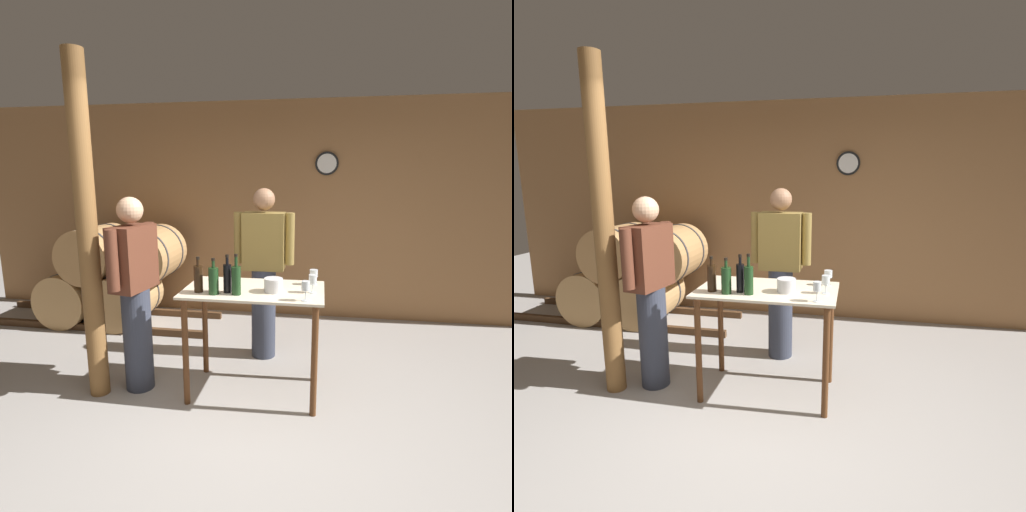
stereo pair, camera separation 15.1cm
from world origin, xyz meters
The scene contains 15 objects.
ground_plane centered at (0.00, 0.00, 0.00)m, with size 14.00×14.00×0.00m, color #9E9993.
back_wall centered at (0.00, 2.73, 1.35)m, with size 8.40×0.08×2.70m.
barrel_rack centered at (-2.10, 2.08, 0.59)m, with size 2.91×0.80×1.21m.
tasting_table centered at (-0.10, 0.74, 0.72)m, with size 1.12×0.66×0.90m.
wooden_post centered at (-1.38, 0.51, 1.35)m, with size 0.16×0.16×2.70m.
wine_bottle_far_left centered at (-0.51, 0.58, 1.02)m, with size 0.07×0.07×0.28m.
wine_bottle_left centered at (-0.38, 0.54, 1.01)m, with size 0.08×0.08×0.28m.
wine_bottle_center centered at (-0.29, 0.61, 1.03)m, with size 0.06×0.06×0.30m.
wine_bottle_right centered at (-0.21, 0.56, 1.02)m, with size 0.07×0.07×0.32m.
wine_glass_near_left centered at (0.32, 0.49, 1.01)m, with size 0.06×0.06×0.15m.
wine_glass_near_center centered at (0.37, 0.70, 1.01)m, with size 0.06×0.06×0.14m.
wine_glass_near_right centered at (0.37, 0.94, 1.00)m, with size 0.07×0.07×0.13m.
ice_bucket centered at (0.06, 0.68, 0.96)m, with size 0.15×0.15×0.11m.
person_host centered at (-1.09, 0.65, 0.86)m, with size 0.29×0.58×1.64m.
person_visitor_with_scarf centered at (-0.12, 1.44, 0.89)m, with size 0.59×0.24×1.69m.
Camera 2 is at (0.57, -2.29, 1.80)m, focal length 28.00 mm.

